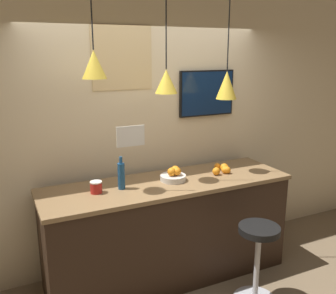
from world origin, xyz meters
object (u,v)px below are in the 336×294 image
(juice_bottle, at_px, (121,175))
(spread_jar, at_px, (96,187))
(fruit_bowl, at_px, (174,176))
(mounted_tv, at_px, (207,93))
(bar_stool, at_px, (258,251))

(juice_bottle, height_order, spread_jar, juice_bottle)
(fruit_bowl, distance_m, mounted_tv, 1.04)
(bar_stool, height_order, juice_bottle, juice_bottle)
(fruit_bowl, height_order, mounted_tv, mounted_tv)
(bar_stool, relative_size, fruit_bowl, 2.99)
(juice_bottle, distance_m, spread_jar, 0.25)
(juice_bottle, bearing_deg, bar_stool, -35.51)
(fruit_bowl, bearing_deg, juice_bottle, 179.73)
(fruit_bowl, relative_size, mounted_tv, 0.38)
(spread_jar, xyz_separation_m, mounted_tv, (1.38, 0.41, 0.73))
(juice_bottle, bearing_deg, spread_jar, 180.00)
(fruit_bowl, bearing_deg, spread_jar, 179.82)
(bar_stool, xyz_separation_m, fruit_bowl, (-0.49, 0.73, 0.56))
(bar_stool, bearing_deg, spread_jar, 149.93)
(fruit_bowl, bearing_deg, mounted_tv, 34.36)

